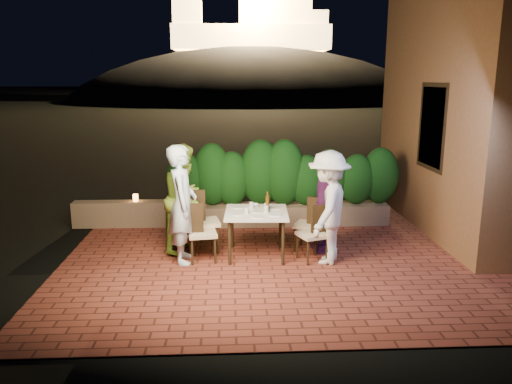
{
  "coord_description": "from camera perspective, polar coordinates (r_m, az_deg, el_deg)",
  "views": [
    {
      "loc": [
        -0.82,
        -7.28,
        2.83
      ],
      "look_at": [
        -0.41,
        0.57,
        1.05
      ],
      "focal_mm": 35.0,
      "sensor_mm": 36.0,
      "label": 1
    }
  ],
  "objects": [
    {
      "name": "hedge",
      "position": [
        9.81,
        3.05,
        1.7
      ],
      "size": [
        4.0,
        0.7,
        1.1
      ],
      "primitive_type": null,
      "color": "#113E12",
      "rests_on": "planter"
    },
    {
      "name": "plate_ne",
      "position": [
        7.84,
        2.22,
        -2.6
      ],
      "size": [
        0.22,
        0.22,
        0.01
      ],
      "primitive_type": "cylinder",
      "color": "white",
      "rests_on": "dining_table"
    },
    {
      "name": "window_frame",
      "position": [
        9.54,
        19.57,
        7.03
      ],
      "size": [
        0.06,
        1.15,
        1.55
      ],
      "primitive_type": "cube",
      "color": "black",
      "rests_on": "building_wall"
    },
    {
      "name": "plate_centre",
      "position": [
        8.02,
        0.07,
        -2.24
      ],
      "size": [
        0.21,
        0.21,
        0.01
      ],
      "primitive_type": "cylinder",
      "color": "white",
      "rests_on": "dining_table"
    },
    {
      "name": "bowl",
      "position": [
        8.36,
        -0.21,
        -1.52
      ],
      "size": [
        0.2,
        0.2,
        0.04
      ],
      "primitive_type": "imported",
      "rotation": [
        0.0,
        0.0,
        0.28
      ],
      "color": "white",
      "rests_on": "dining_table"
    },
    {
      "name": "plate_nw",
      "position": [
        7.86,
        -2.06,
        -2.56
      ],
      "size": [
        0.2,
        0.2,
        0.01
      ],
      "primitive_type": "cylinder",
      "color": "white",
      "rests_on": "dining_table"
    },
    {
      "name": "chair_left_front",
      "position": [
        7.95,
        -6.15,
        -4.58
      ],
      "size": [
        0.49,
        0.49,
        0.94
      ],
      "primitive_type": null,
      "rotation": [
        0.0,
        0.0,
        0.14
      ],
      "color": "black",
      "rests_on": "ground"
    },
    {
      "name": "chair_left_back",
      "position": [
        8.36,
        -5.95,
        -3.29
      ],
      "size": [
        0.57,
        0.57,
        1.06
      ],
      "primitive_type": null,
      "rotation": [
        0.0,
        0.0,
        0.18
      ],
      "color": "black",
      "rests_on": "ground"
    },
    {
      "name": "diner_purple",
      "position": [
        8.34,
        7.96,
        -1.06
      ],
      "size": [
        0.45,
        1.01,
        1.71
      ],
      "primitive_type": "imported",
      "rotation": [
        0.0,
        0.0,
        -1.6
      ],
      "color": "#5D2369",
      "rests_on": "ground"
    },
    {
      "name": "glass_ne",
      "position": [
        7.94,
        1.18,
        -1.98
      ],
      "size": [
        0.07,
        0.07,
        0.12
      ],
      "primitive_type": "cylinder",
      "color": "silver",
      "rests_on": "dining_table"
    },
    {
      "name": "terrace_floor",
      "position": [
        8.34,
        2.88,
        -7.64
      ],
      "size": [
        7.0,
        6.0,
        0.15
      ],
      "primitive_type": "cube",
      "color": "brown",
      "rests_on": "ground"
    },
    {
      "name": "chair_right_front",
      "position": [
        7.97,
        6.45,
        -4.71
      ],
      "size": [
        0.54,
        0.54,
        0.9
      ],
      "primitive_type": null,
      "rotation": [
        0.0,
        0.0,
        3.5
      ],
      "color": "black",
      "rests_on": "ground"
    },
    {
      "name": "building_wall",
      "position": [
        10.28,
        22.85,
        9.94
      ],
      "size": [
        1.6,
        5.0,
        5.0
      ],
      "primitive_type": "cube",
      "color": "#94613A",
      "rests_on": "ground"
    },
    {
      "name": "beer_bottle",
      "position": [
        8.05,
        1.32,
        -1.05
      ],
      "size": [
        0.06,
        0.06,
        0.32
      ],
      "primitive_type": null,
      "color": "#52310D",
      "rests_on": "dining_table"
    },
    {
      "name": "plate_se",
      "position": [
        8.24,
        1.96,
        -1.83
      ],
      "size": [
        0.24,
        0.24,
        0.01
      ],
      "primitive_type": "cylinder",
      "color": "white",
      "rests_on": "dining_table"
    },
    {
      "name": "glass_nw",
      "position": [
        7.89,
        -1.09,
        -2.14
      ],
      "size": [
        0.06,
        0.06,
        0.11
      ],
      "primitive_type": "cylinder",
      "color": "silver",
      "rests_on": "dining_table"
    },
    {
      "name": "chair_right_back",
      "position": [
        8.42,
        5.98,
        -3.62
      ],
      "size": [
        0.58,
        0.58,
        0.93
      ],
      "primitive_type": null,
      "rotation": [
        0.0,
        0.0,
        2.68
      ],
      "color": "black",
      "rests_on": "ground"
    },
    {
      "name": "parapet_lamp",
      "position": [
        10.02,
        -13.61,
        -0.65
      ],
      "size": [
        0.1,
        0.1,
        0.14
      ],
      "primitive_type": "cylinder",
      "color": "orange",
      "rests_on": "parapet"
    },
    {
      "name": "fortress",
      "position": [
        67.77,
        -0.6,
        19.27
      ],
      "size": [
        26.0,
        8.0,
        8.0
      ],
      "primitive_type": null,
      "color": "#FFCC7A",
      "rests_on": "hill"
    },
    {
      "name": "dining_table",
      "position": [
        8.14,
        0.04,
        -4.79
      ],
      "size": [
        1.05,
        1.05,
        0.75
      ],
      "primitive_type": null,
      "rotation": [
        0.0,
        0.0,
        -0.05
      ],
      "color": "white",
      "rests_on": "ground"
    },
    {
      "name": "diner_green",
      "position": [
        8.35,
        -8.13,
        -0.7
      ],
      "size": [
        0.96,
        1.07,
        1.81
      ],
      "primitive_type": "imported",
      "rotation": [
        0.0,
        0.0,
        1.2
      ],
      "color": "#96C53D",
      "rests_on": "ground"
    },
    {
      "name": "window_pane",
      "position": [
        9.54,
        19.62,
        7.03
      ],
      "size": [
        0.08,
        1.0,
        1.4
      ],
      "primitive_type": "cube",
      "color": "black",
      "rests_on": "building_wall"
    },
    {
      "name": "plate_front",
      "position": [
        7.71,
        0.21,
        -2.86
      ],
      "size": [
        0.2,
        0.2,
        0.01
      ],
      "primitive_type": "cylinder",
      "color": "white",
      "rests_on": "dining_table"
    },
    {
      "name": "diner_white",
      "position": [
        7.81,
        8.25,
        -1.77
      ],
      "size": [
        1.07,
        1.32,
        1.78
      ],
      "primitive_type": "imported",
      "rotation": [
        0.0,
        0.0,
        -2.0
      ],
      "color": "white",
      "rests_on": "ground"
    },
    {
      "name": "glass_se",
      "position": [
        8.15,
        1.15,
        -1.65
      ],
      "size": [
        0.06,
        0.06,
        0.11
      ],
      "primitive_type": "cylinder",
      "color": "silver",
      "rests_on": "dining_table"
    },
    {
      "name": "glass_sw",
      "position": [
        8.18,
        -0.51,
        -1.56
      ],
      "size": [
        0.07,
        0.07,
        0.12
      ],
      "primitive_type": "cylinder",
      "color": "silver",
      "rests_on": "dining_table"
    },
    {
      "name": "plate_sw",
      "position": [
        8.29,
        -2.09,
        -1.74
      ],
      "size": [
        0.22,
        0.22,
        0.01
      ],
      "primitive_type": "cylinder",
      "color": "white",
      "rests_on": "dining_table"
    },
    {
      "name": "hill",
      "position": [
        67.68,
        -0.57,
        6.98
      ],
      "size": [
        52.0,
        40.0,
        22.0
      ],
      "primitive_type": "ellipsoid",
      "color": "black",
      "rests_on": "ground"
    },
    {
      "name": "parapet",
      "position": [
        10.12,
        -14.17,
        -2.42
      ],
      "size": [
        2.2,
        0.3,
        0.5
      ],
      "primitive_type": "cube",
      "color": "#7C654F",
      "rests_on": "ground"
    },
    {
      "name": "planter",
      "position": [
        9.99,
        3.0,
        -2.53
      ],
      "size": [
        4.2,
        0.55,
        0.4
      ],
      "primitive_type": "cube",
      "color": "#7C654F",
      "rests_on": "ground"
    },
    {
      "name": "diner_blue",
      "position": [
        7.83,
        -8.41,
        -1.4
      ],
      "size": [
        0.47,
        0.69,
        1.87
      ],
      "primitive_type": "imported",
      "rotation": [
        0.0,
        0.0,
        1.6
      ],
      "color": "#C5E2FD",
      "rests_on": "ground"
    },
    {
      "name": "ground",
      "position": [
        7.86,
        3.25,
        -8.53
      ],
      "size": [
        400.0,
        400.0,
        0.0
      ],
      "primitive_type": "plane",
      "color": "black",
      "rests_on": "ground"
    }
  ]
}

